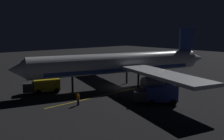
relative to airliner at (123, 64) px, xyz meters
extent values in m
cube|color=black|center=(0.17, 0.61, -4.52)|extent=(180.00, 180.00, 0.20)
cube|color=gold|center=(-2.41, 4.61, -4.42)|extent=(0.40, 25.41, 0.01)
cylinder|color=white|center=(0.17, 0.61, 0.20)|extent=(12.74, 33.38, 3.72)
cube|color=#2D479E|center=(0.17, 0.61, -0.82)|extent=(11.19, 28.48, 0.67)
cone|color=white|center=(5.05, 17.87, 0.20)|extent=(4.32, 3.86, 3.65)
cone|color=white|center=(-4.86, -17.19, 0.20)|extent=(4.44, 5.21, 3.35)
cube|color=#2D479E|center=(-4.13, -14.61, 4.44)|extent=(1.33, 3.56, 4.75)
cube|color=white|center=(-10.72, 1.94, -0.36)|extent=(18.59, 9.51, 0.50)
cylinder|color=slate|center=(-9.53, 2.85, -1.76)|extent=(2.89, 3.65, 2.10)
cube|color=white|center=(10.15, -3.96, -0.36)|extent=(18.59, 9.51, 0.50)
cylinder|color=slate|center=(9.61, -2.56, -1.76)|extent=(2.89, 3.65, 2.10)
cylinder|color=black|center=(2.69, 9.51, -3.04)|extent=(0.44, 0.44, 2.76)
cylinder|color=black|center=(-2.71, -1.36, -3.04)|extent=(0.44, 0.44, 2.76)
cylinder|color=black|center=(1.59, -2.58, -3.04)|extent=(0.44, 0.44, 2.76)
cube|color=gold|center=(5.42, 12.94, -3.05)|extent=(3.49, 4.75, 1.85)
cube|color=#38383D|center=(6.51, 15.78, -3.22)|extent=(2.51, 2.39, 1.50)
cylinder|color=black|center=(5.96, 14.34, -3.97)|extent=(2.48, 1.67, 0.90)
cylinder|color=black|center=(4.89, 11.54, -3.97)|extent=(2.48, 1.67, 0.90)
cube|color=navy|center=(-11.50, 3.17, -2.92)|extent=(4.51, 4.77, 2.11)
cube|color=#38383D|center=(-9.46, 5.56, -3.22)|extent=(2.69, 2.66, 1.50)
cylinder|color=black|center=(-10.48, 4.37, -3.97)|extent=(2.34, 2.19, 0.90)
cylinder|color=black|center=(-12.52, 1.98, -3.97)|extent=(2.34, 2.19, 0.90)
cylinder|color=black|center=(-4.18, 12.87, -4.00)|extent=(0.32, 0.32, 0.85)
cylinder|color=orange|center=(-4.18, 12.87, -3.25)|extent=(0.40, 0.40, 0.65)
sphere|color=tan|center=(-4.18, 12.87, -2.80)|extent=(0.24, 0.24, 0.24)
cone|color=#EA590F|center=(-4.46, 5.72, -4.15)|extent=(0.36, 0.36, 0.55)
cube|color=black|center=(-4.46, 5.72, -4.41)|extent=(0.50, 0.50, 0.03)
cone|color=#EA590F|center=(-7.39, 5.01, -4.15)|extent=(0.36, 0.36, 0.55)
cube|color=black|center=(-7.39, 5.01, -4.41)|extent=(0.50, 0.50, 0.03)
camera|label=1|loc=(-32.84, 31.35, 6.22)|focal=38.99mm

